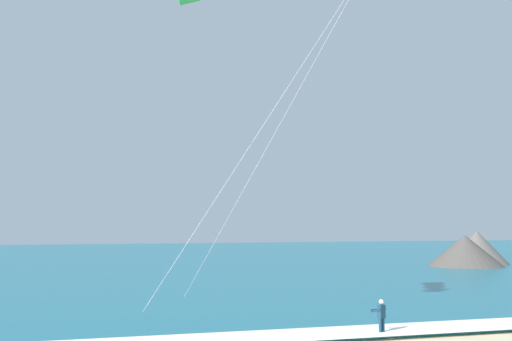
{
  "coord_description": "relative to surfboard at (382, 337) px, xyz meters",
  "views": [
    {
      "loc": [
        -14.86,
        -13.45,
        5.15
      ],
      "look_at": [
        -6.77,
        15.14,
        7.72
      ],
      "focal_mm": 42.33,
      "sensor_mm": 36.0,
      "label": 1
    }
  ],
  "objects": [
    {
      "name": "kitesurfer",
      "position": [
        -0.01,
        0.02,
        0.91
      ],
      "size": [
        0.66,
        0.65,
        1.69
      ],
      "color": "#143347",
      "rests_on": "ground"
    },
    {
      "name": "surf_foam",
      "position": [
        1.87,
        0.51,
        0.19
      ],
      "size": [
        200.0,
        2.8,
        0.04
      ],
      "primitive_type": "cube",
      "color": "white",
      "rests_on": "sea"
    },
    {
      "name": "headland_right",
      "position": [
        30.25,
        36.24,
        1.87
      ],
      "size": [
        11.78,
        10.91,
        4.17
      ],
      "color": "#665B51",
      "rests_on": "ground"
    },
    {
      "name": "surfboard",
      "position": [
        0.0,
        0.0,
        0.0
      ],
      "size": [
        0.98,
        1.46,
        0.09
      ],
      "color": "white",
      "rests_on": "ground"
    },
    {
      "name": "sea",
      "position": [
        1.87,
        59.51,
        0.07
      ],
      "size": [
        200.0,
        120.0,
        0.2
      ],
      "primitive_type": "cube",
      "color": "#146075",
      "rests_on": "ground"
    }
  ]
}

